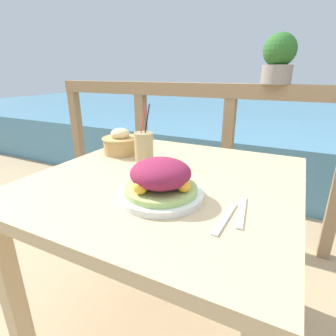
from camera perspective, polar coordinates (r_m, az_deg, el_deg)
The scene contains 10 objects.
ground_plane at distance 1.45m, azimuth -0.24°, elevation -31.34°, with size 12.00×12.00×0.00m, color tan.
patio_table at distance 1.02m, azimuth -0.30°, elevation -7.49°, with size 0.93×0.94×0.77m.
railing_fence at distance 1.81m, azimuth 12.95°, elevation 6.86°, with size 2.80×0.08×1.07m.
sea_backdrop at distance 4.32m, azimuth 20.75°, elevation 7.42°, with size 12.00×4.00×0.56m.
salad_plate at distance 0.79m, azimuth -1.57°, elevation -2.99°, with size 0.26×0.26×0.12m.
drink_glass at distance 1.13m, azimuth -5.26°, elevation 4.61°, with size 0.08×0.08×0.24m.
bread_basket at distance 1.26m, azimuth -10.26°, elevation 5.43°, with size 0.17×0.17×0.12m.
potted_plant at distance 1.73m, azimuth 22.96°, elevation 21.17°, with size 0.18×0.18×0.27m.
fork at distance 0.72m, azimuth 12.41°, elevation -10.57°, with size 0.02×0.18×0.00m.
knife at distance 0.76m, azimuth 15.80°, elevation -9.12°, with size 0.04×0.18×0.00m.
Camera 1 is at (0.41, -0.81, 1.13)m, focal length 28.00 mm.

